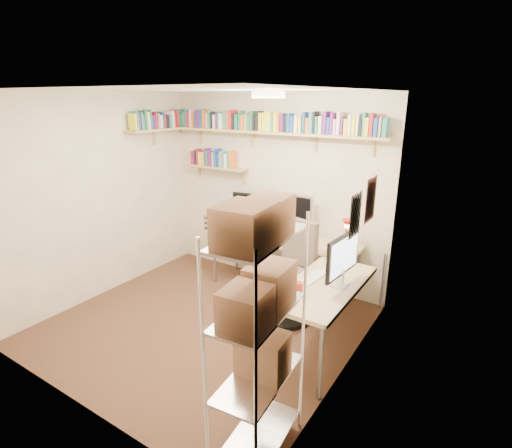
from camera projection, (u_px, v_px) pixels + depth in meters
The scene contains 6 objects.
ground at pixel (204, 324), 4.49m from camera, with size 3.20×3.20×0.00m, color #4C3320.
room_shell at pixel (198, 190), 4.01m from camera, with size 3.24×3.04×2.52m.
wall_shelves at pixel (238, 130), 5.12m from camera, with size 3.12×1.09×0.80m.
corner_desk at pixel (284, 246), 4.76m from camera, with size 2.31×1.91×1.30m.
office_chair at pixel (289, 278), 4.51m from camera, with size 0.61×0.63×1.14m.
wire_rack at pixel (259, 297), 2.50m from camera, with size 0.43×0.78×1.89m.
Camera 1 is at (2.62, -2.99, 2.45)m, focal length 28.00 mm.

